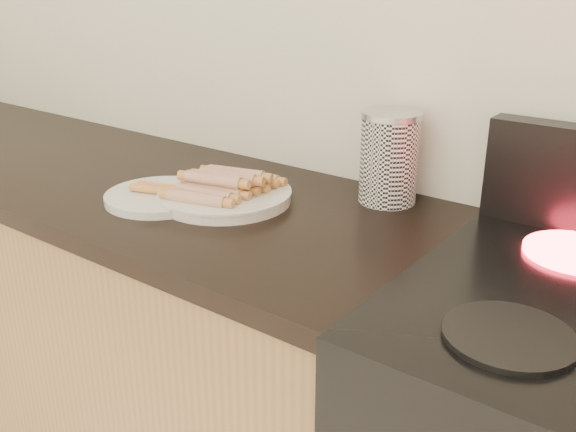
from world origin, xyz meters
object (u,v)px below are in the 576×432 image
Objects in this scene: canister at (389,157)px; mug at (386,181)px; side_plate at (161,197)px; main_plate at (225,197)px.

canister is 2.14× the size of mug.
side_plate is at bearing -143.54° from canister.
side_plate is 1.23× the size of canister.
mug is (0.28, 0.22, 0.04)m from main_plate.
canister is (0.28, 0.22, 0.09)m from main_plate.
side_plate is 0.50m from mug.
main_plate is 3.10× the size of mug.
canister is at bearing 37.48° from main_plate.
main_plate is at bearing -142.52° from canister.
canister reaches higher than mug.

